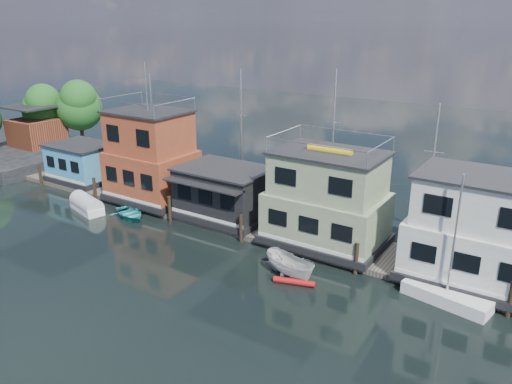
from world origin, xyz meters
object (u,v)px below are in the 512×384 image
Objects in this scene: houseboat_white at (478,231)px; day_sailer at (446,296)px; houseboat_blue at (82,162)px; red_kayak at (294,282)px; houseboat_green at (327,200)px; dinghy_white at (282,263)px; motorboat at (290,266)px; houseboat_dark at (225,192)px; houseboat_red at (151,158)px; dinghy_teal at (130,214)px; tarp_runabout at (87,205)px.

day_sailer is (-0.75, -3.14, -3.09)m from houseboat_white.
red_kayak is (27.34, -6.15, -2.01)m from houseboat_blue.
houseboat_green is 5.87m from dinghy_white.
motorboat is at bearing -11.59° from houseboat_blue.
motorboat is (9.17, -5.45, -1.64)m from houseboat_dark.
houseboat_green is at bearing 0.00° from houseboat_red.
day_sailer is at bearing -9.69° from houseboat_dark.
houseboat_blue is 0.82× the size of day_sailer.
motorboat is (-9.83, -5.47, -2.76)m from houseboat_white.
houseboat_dark is 9.82m from dinghy_white.
motorboat is at bearing -76.23° from dinghy_teal.
motorboat is (20.27, -0.58, 0.20)m from tarp_runabout.
dinghy_teal is at bearing 101.62° from motorboat.
houseboat_blue reaches higher than dinghy_teal.
tarp_runabout is at bearing 105.39° from motorboat.
dinghy_teal is at bearing -20.41° from houseboat_blue.
houseboat_blue is at bearing 53.43° from dinghy_white.
tarp_runabout is at bearing 121.69° from dinghy_teal.
houseboat_dark is 0.94× the size of day_sailer.
houseboat_blue is at bearing 158.40° from tarp_runabout.
houseboat_green is 3.84× the size of dinghy_white.
houseboat_blue is at bearing -180.00° from houseboat_green.
houseboat_dark reaches higher than dinghy_white.
houseboat_red is 4.53× the size of red_kayak.
tarp_runabout reaches higher than dinghy_white.
dinghy_teal is at bearing -167.56° from day_sailer.
houseboat_red reaches higher than dinghy_teal.
red_kayak is at bearing -12.67° from houseboat_blue.
houseboat_white is at bearing 25.05° from tarp_runabout.
houseboat_white is 2.08× the size of motorboat.
houseboat_green reaches higher than houseboat_blue.
houseboat_blue is 1.57× the size of tarp_runabout.
houseboat_dark is 2.82× the size of red_kayak.
houseboat_green is 2.08× the size of motorboat.
day_sailer is 3.59× the size of dinghy_white.
day_sailer reaches higher than dinghy_white.
houseboat_red is 3.27× the size of dinghy_teal.
houseboat_red is 2.90× the size of tarp_runabout.
houseboat_blue is 0.86× the size of houseboat_dark.
houseboat_red is at bearing 144.02° from red_kayak.
red_kayak is (-9.16, -6.15, -3.34)m from houseboat_white.
houseboat_white is 1.07× the size of day_sailer.
houseboat_red is 26.69m from day_sailer.
tarp_runabout is 20.28m from motorboat.
dinghy_teal is (-25.88, -3.95, -3.16)m from houseboat_white.
motorboat reaches higher than dinghy_teal.
motorboat is (26.67, -5.47, -1.43)m from houseboat_blue.
red_kayak is (20.94, -1.26, -0.39)m from tarp_runabout.
dinghy_white is (19.36, -0.12, -0.00)m from tarp_runabout.
motorboat is 1.54× the size of red_kayak.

